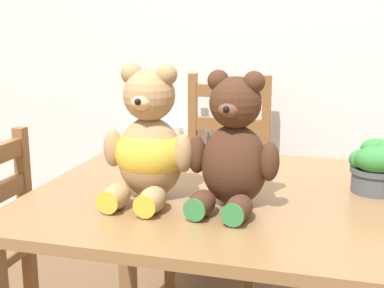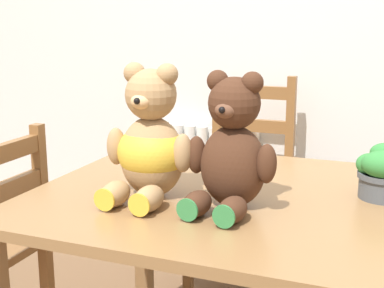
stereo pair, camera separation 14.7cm
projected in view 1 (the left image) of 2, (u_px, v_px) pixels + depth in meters
wall_back at (278, 14)px, 2.59m from camera, size 8.00×0.04×2.60m
radiator at (183, 199)px, 2.87m from camera, size 0.55×0.10×0.73m
dining_table at (224, 225)px, 1.62m from camera, size 1.11×0.98×0.77m
wooden_chair_behind at (222, 188)px, 2.55m from camera, size 0.41×0.43×1.02m
teddy_bear_left at (149, 146)px, 1.50m from camera, size 0.27×0.27×0.38m
teddy_bear_right at (233, 150)px, 1.43m from camera, size 0.26×0.27×0.37m
potted_plant at (376, 166)px, 1.56m from camera, size 0.15×0.17×0.16m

